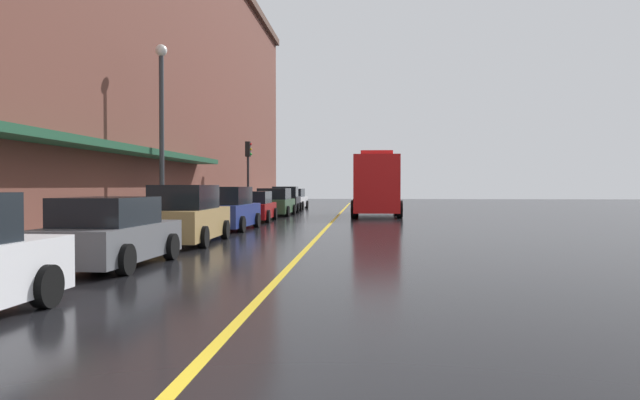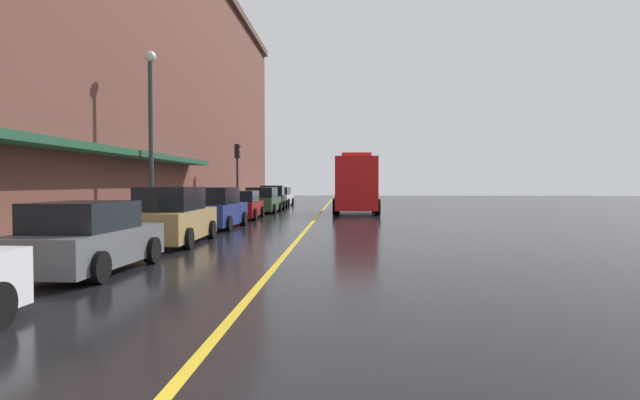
{
  "view_description": "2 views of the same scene",
  "coord_description": "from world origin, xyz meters",
  "px_view_note": "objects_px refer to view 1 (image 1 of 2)",
  "views": [
    {
      "loc": [
        1.67,
        -4.81,
        1.79
      ],
      "look_at": [
        -0.77,
        27.61,
        1.05
      ],
      "focal_mm": 33.87,
      "sensor_mm": 36.0,
      "label": 1
    },
    {
      "loc": [
        1.64,
        -3.07,
        1.95
      ],
      "look_at": [
        0.51,
        20.27,
        1.21
      ],
      "focal_mm": 29.77,
      "sensor_mm": 36.0,
      "label": 2
    }
  ],
  "objects_px": {
    "parked_car_1": "(110,234)",
    "parking_meter_0": "(208,203)",
    "parked_car_5": "(275,203)",
    "parked_car_7": "(293,199)",
    "traffic_light_near": "(248,163)",
    "parked_car_2": "(187,216)",
    "parking_meter_1": "(260,197)",
    "parked_car_3": "(227,210)",
    "street_lamp_left": "(162,117)",
    "parked_car_4": "(253,207)",
    "parked_car_6": "(286,200)",
    "fire_truck": "(376,186)"
  },
  "relations": [
    {
      "from": "parked_car_2",
      "to": "parking_meter_1",
      "type": "relative_size",
      "value": 3.68
    },
    {
      "from": "parked_car_4",
      "to": "traffic_light_near",
      "type": "xyz_separation_m",
      "value": [
        -1.26,
        5.08,
        2.43
      ]
    },
    {
      "from": "parked_car_3",
      "to": "parking_meter_0",
      "type": "height_order",
      "value": "parked_car_3"
    },
    {
      "from": "parked_car_4",
      "to": "fire_truck",
      "type": "relative_size",
      "value": 0.59
    },
    {
      "from": "parked_car_6",
      "to": "fire_truck",
      "type": "height_order",
      "value": "fire_truck"
    },
    {
      "from": "parked_car_3",
      "to": "parked_car_6",
      "type": "bearing_deg",
      "value": 1.71
    },
    {
      "from": "street_lamp_left",
      "to": "traffic_light_near",
      "type": "relative_size",
      "value": 1.61
    },
    {
      "from": "parked_car_2",
      "to": "parked_car_5",
      "type": "bearing_deg",
      "value": -1.62
    },
    {
      "from": "parked_car_4",
      "to": "traffic_light_near",
      "type": "height_order",
      "value": "traffic_light_near"
    },
    {
      "from": "parked_car_3",
      "to": "parked_car_5",
      "type": "height_order",
      "value": "parked_car_3"
    },
    {
      "from": "parked_car_1",
      "to": "traffic_light_near",
      "type": "distance_m",
      "value": 22.63
    },
    {
      "from": "parking_meter_0",
      "to": "street_lamp_left",
      "type": "bearing_deg",
      "value": -97.97
    },
    {
      "from": "parked_car_3",
      "to": "parked_car_7",
      "type": "bearing_deg",
      "value": 2.11
    },
    {
      "from": "fire_truck",
      "to": "parking_meter_0",
      "type": "height_order",
      "value": "fire_truck"
    },
    {
      "from": "parked_car_6",
      "to": "parking_meter_1",
      "type": "bearing_deg",
      "value": 142.75
    },
    {
      "from": "parked_car_2",
      "to": "traffic_light_near",
      "type": "relative_size",
      "value": 1.14
    },
    {
      "from": "parked_car_5",
      "to": "parking_meter_1",
      "type": "height_order",
      "value": "parked_car_5"
    },
    {
      "from": "parked_car_1",
      "to": "fire_truck",
      "type": "distance_m",
      "value": 24.56
    },
    {
      "from": "parked_car_4",
      "to": "street_lamp_left",
      "type": "height_order",
      "value": "street_lamp_left"
    },
    {
      "from": "parked_car_1",
      "to": "parking_meter_0",
      "type": "bearing_deg",
      "value": 7.45
    },
    {
      "from": "parked_car_4",
      "to": "parking_meter_1",
      "type": "distance_m",
      "value": 9.36
    },
    {
      "from": "fire_truck",
      "to": "street_lamp_left",
      "type": "distance_m",
      "value": 16.97
    },
    {
      "from": "parked_car_1",
      "to": "parked_car_6",
      "type": "xyz_separation_m",
      "value": [
        0.11,
        28.74,
        0.09
      ]
    },
    {
      "from": "parked_car_2",
      "to": "parked_car_6",
      "type": "xyz_separation_m",
      "value": [
        0.04,
        23.22,
        -0.02
      ]
    },
    {
      "from": "parked_car_7",
      "to": "parking_meter_0",
      "type": "height_order",
      "value": "parked_car_7"
    },
    {
      "from": "parking_meter_0",
      "to": "traffic_light_near",
      "type": "height_order",
      "value": "traffic_light_near"
    },
    {
      "from": "parked_car_2",
      "to": "fire_truck",
      "type": "bearing_deg",
      "value": -20.38
    },
    {
      "from": "fire_truck",
      "to": "parking_meter_0",
      "type": "relative_size",
      "value": 5.74
    },
    {
      "from": "parked_car_1",
      "to": "parking_meter_0",
      "type": "xyz_separation_m",
      "value": [
        -1.36,
        13.41,
        0.33
      ]
    },
    {
      "from": "parked_car_3",
      "to": "parked_car_7",
      "type": "xyz_separation_m",
      "value": [
        -0.02,
        23.0,
        -0.07
      ]
    },
    {
      "from": "parked_car_1",
      "to": "parked_car_5",
      "type": "height_order",
      "value": "parked_car_5"
    },
    {
      "from": "parked_car_2",
      "to": "parking_meter_1",
      "type": "height_order",
      "value": "parked_car_2"
    },
    {
      "from": "parked_car_2",
      "to": "parked_car_3",
      "type": "relative_size",
      "value": 1.09
    },
    {
      "from": "parking_meter_1",
      "to": "street_lamp_left",
      "type": "height_order",
      "value": "street_lamp_left"
    },
    {
      "from": "parked_car_5",
      "to": "parked_car_6",
      "type": "xyz_separation_m",
      "value": [
        -0.02,
        5.2,
        0.04
      ]
    },
    {
      "from": "parked_car_3",
      "to": "parked_car_5",
      "type": "distance_m",
      "value": 12.18
    },
    {
      "from": "parking_meter_0",
      "to": "traffic_light_near",
      "type": "bearing_deg",
      "value": 89.61
    },
    {
      "from": "parked_car_2",
      "to": "parking_meter_0",
      "type": "bearing_deg",
      "value": 8.88
    },
    {
      "from": "parked_car_3",
      "to": "parking_meter_1",
      "type": "height_order",
      "value": "parked_car_3"
    },
    {
      "from": "parked_car_2",
      "to": "parked_car_4",
      "type": "relative_size",
      "value": 1.08
    },
    {
      "from": "parked_car_2",
      "to": "parking_meter_1",
      "type": "distance_m",
      "value": 21.17
    },
    {
      "from": "parked_car_6",
      "to": "parking_meter_0",
      "type": "distance_m",
      "value": 15.4
    },
    {
      "from": "parked_car_3",
      "to": "street_lamp_left",
      "type": "relative_size",
      "value": 0.65
    },
    {
      "from": "parked_car_1",
      "to": "traffic_light_near",
      "type": "relative_size",
      "value": 1.0
    },
    {
      "from": "fire_truck",
      "to": "parking_meter_0",
      "type": "bearing_deg",
      "value": -36.1
    },
    {
      "from": "parked_car_5",
      "to": "parked_car_7",
      "type": "xyz_separation_m",
      "value": [
        -0.15,
        10.82,
        -0.03
      ]
    },
    {
      "from": "parked_car_3",
      "to": "parked_car_6",
      "type": "height_order",
      "value": "parked_car_6"
    },
    {
      "from": "parking_meter_1",
      "to": "parked_car_1",
      "type": "bearing_deg",
      "value": -87.07
    },
    {
      "from": "parked_car_1",
      "to": "parking_meter_0",
      "type": "distance_m",
      "value": 13.49
    },
    {
      "from": "parked_car_6",
      "to": "traffic_light_near",
      "type": "distance_m",
      "value": 6.85
    }
  ]
}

